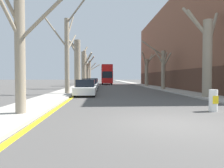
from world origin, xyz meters
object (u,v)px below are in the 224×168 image
(street_tree_left_2, at_px, (77,62))
(parked_car_2, at_px, (92,84))
(traffic_bollard, at_px, (213,101))
(parked_car_1, at_px, (90,85))
(street_tree_left_3, at_px, (84,67))
(parked_car_0, at_px, (86,88))
(parked_car_3, at_px, (93,83))
(street_tree_left_5, at_px, (90,71))
(street_tree_right_1, at_px, (163,67))
(street_tree_left_4, at_px, (88,71))
(double_decker_bus, at_px, (107,74))
(street_tree_right_2, at_px, (147,70))
(street_tree_left_1, at_px, (67,51))
(street_tree_left_0, at_px, (19,37))
(street_tree_right_0, at_px, (206,53))

(street_tree_left_2, xyz_separation_m, parked_car_2, (2.01, 1.04, -3.00))
(traffic_bollard, bearing_deg, parked_car_1, 114.26)
(street_tree_left_3, relative_size, parked_car_0, 1.93)
(traffic_bollard, bearing_deg, parked_car_3, 104.26)
(street_tree_left_5, distance_m, street_tree_right_1, 34.60)
(street_tree_left_4, xyz_separation_m, double_decker_bus, (4.51, -0.45, -0.66))
(street_tree_left_3, height_order, double_decker_bus, street_tree_left_3)
(street_tree_left_2, xyz_separation_m, street_tree_right_2, (11.50, 7.07, -0.82))
(street_tree_left_5, relative_size, parked_car_2, 1.59)
(parked_car_0, xyz_separation_m, parked_car_2, (0.00, 11.88, -0.00))
(street_tree_left_2, height_order, parked_car_0, street_tree_left_2)
(street_tree_left_1, height_order, street_tree_left_2, street_tree_left_1)
(street_tree_left_2, height_order, street_tree_right_1, street_tree_left_2)
(parked_car_1, xyz_separation_m, traffic_bollard, (6.45, -14.31, -0.18))
(street_tree_left_4, distance_m, parked_car_3, 13.75)
(street_tree_right_2, bearing_deg, street_tree_left_1, -124.38)
(street_tree_left_4, bearing_deg, street_tree_right_1, -63.85)
(street_tree_left_2, relative_size, double_decker_bus, 0.68)
(street_tree_right_2, relative_size, parked_car_2, 1.50)
(double_decker_bus, bearing_deg, street_tree_left_3, -115.41)
(street_tree_left_0, xyz_separation_m, street_tree_left_5, (0.12, 49.74, 0.25))
(street_tree_left_5, relative_size, parked_car_1, 1.52)
(street_tree_left_0, height_order, parked_car_2, street_tree_left_0)
(street_tree_left_2, xyz_separation_m, street_tree_left_3, (0.17, 9.64, -0.14))
(street_tree_left_2, bearing_deg, traffic_bollard, -66.25)
(parked_car_2, xyz_separation_m, traffic_bollard, (6.45, -20.26, -0.15))
(double_decker_bus, bearing_deg, parked_car_3, -101.61)
(street_tree_left_5, height_order, parked_car_1, street_tree_left_5)
(street_tree_left_0, xyz_separation_m, double_decker_bus, (4.58, 38.99, -0.66))
(street_tree_left_1, xyz_separation_m, street_tree_left_3, (-0.05, 19.04, -0.47))
(street_tree_right_0, bearing_deg, parked_car_3, 115.18)
(street_tree_right_0, distance_m, traffic_bollard, 7.01)
(street_tree_left_4, xyz_separation_m, parked_car_0, (1.85, -30.39, -2.49))
(street_tree_right_2, distance_m, parked_car_0, 20.38)
(street_tree_right_2, bearing_deg, parked_car_1, -128.39)
(parked_car_0, relative_size, parked_car_2, 0.97)
(street_tree_right_1, relative_size, double_decker_bus, 0.59)
(street_tree_left_4, height_order, parked_car_1, street_tree_left_4)
(parked_car_1, bearing_deg, street_tree_left_2, 112.26)
(street_tree_right_2, bearing_deg, street_tree_left_3, 167.24)
(street_tree_left_3, distance_m, street_tree_right_0, 25.60)
(street_tree_right_0, bearing_deg, street_tree_left_2, 129.84)
(street_tree_left_4, relative_size, street_tree_right_0, 0.98)
(street_tree_left_0, distance_m, street_tree_left_5, 49.74)
(street_tree_left_4, bearing_deg, street_tree_left_1, -89.87)
(street_tree_right_2, xyz_separation_m, double_decker_bus, (-6.83, 12.04, -0.34))
(street_tree_left_1, relative_size, street_tree_left_2, 1.28)
(street_tree_left_3, height_order, street_tree_left_4, street_tree_left_3)
(street_tree_left_1, distance_m, parked_car_3, 16.00)
(parked_car_3, bearing_deg, double_decker_bus, 78.39)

